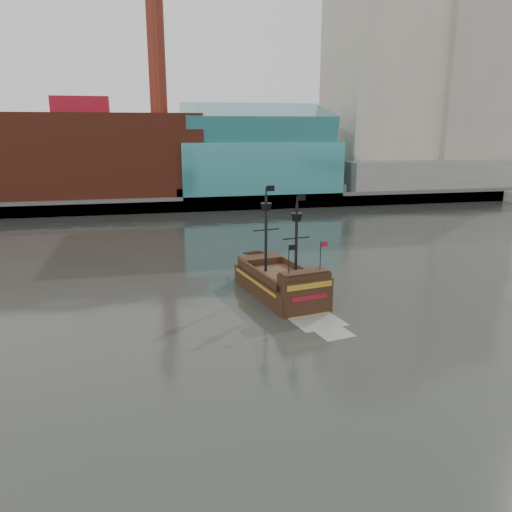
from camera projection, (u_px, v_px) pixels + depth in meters
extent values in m
plane|color=#272924|center=(347.00, 371.00, 30.73)|extent=(400.00, 400.00, 0.00)
cube|color=slate|center=(194.00, 187.00, 117.39)|extent=(220.00, 60.00, 2.00)
cube|color=#4C4C49|center=(211.00, 204.00, 89.45)|extent=(220.00, 1.00, 2.60)
cube|color=maroon|center=(84.00, 156.00, 91.70)|extent=(42.00, 18.00, 15.00)
cube|color=teal|center=(256.00, 167.00, 97.23)|extent=(30.00, 16.00, 10.00)
cube|color=#B0A792|center=(380.00, 78.00, 108.53)|extent=(20.00, 22.00, 46.00)
cube|color=gray|center=(463.00, 97.00, 109.57)|extent=(18.00, 18.00, 38.00)
cube|color=#B0A792|center=(387.00, 73.00, 125.96)|extent=(24.00, 20.00, 52.00)
cube|color=slate|center=(441.00, 176.00, 102.01)|extent=(40.00, 6.00, 6.00)
cylinder|color=maroon|center=(156.00, 52.00, 91.93)|extent=(3.20, 3.20, 22.00)
cube|color=teal|center=(256.00, 125.00, 95.22)|extent=(28.00, 14.94, 8.78)
cube|color=slate|center=(512.00, 173.00, 123.86)|extent=(4.00, 4.00, 3.00)
cube|color=black|center=(279.00, 289.00, 44.66)|extent=(6.30, 11.30, 2.31)
cube|color=#47291A|center=(279.00, 275.00, 44.34)|extent=(5.67, 10.17, 0.27)
cube|color=black|center=(260.00, 261.00, 48.06)|extent=(4.10, 2.78, 0.89)
cube|color=black|center=(304.00, 283.00, 40.05)|extent=(4.41, 2.16, 1.60)
cube|color=black|center=(309.00, 303.00, 39.68)|extent=(4.33, 1.00, 3.56)
cube|color=#A07C1F|center=(310.00, 286.00, 39.21)|extent=(3.95, 0.79, 0.44)
cube|color=maroon|center=(310.00, 298.00, 39.46)|extent=(3.07, 0.63, 0.36)
cylinder|color=black|center=(266.00, 234.00, 44.35)|extent=(0.29, 0.29, 6.94)
cylinder|color=black|center=(296.00, 242.00, 42.38)|extent=(0.29, 0.29, 6.40)
cone|color=black|center=(266.00, 207.00, 43.75)|extent=(1.14, 1.14, 0.62)
cone|color=black|center=(297.00, 217.00, 41.85)|extent=(1.14, 1.14, 0.62)
cube|color=black|center=(270.00, 188.00, 43.50)|extent=(0.79, 0.17, 0.49)
cube|color=black|center=(301.00, 198.00, 41.60)|extent=(0.79, 0.17, 0.49)
cube|color=#9AA09B|center=(318.00, 321.00, 38.61)|extent=(4.29, 3.83, 0.01)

